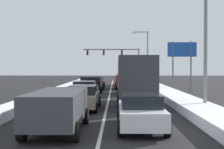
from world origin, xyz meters
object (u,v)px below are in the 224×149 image
box_truck_right_lane_second (135,78)px  street_lamp_right_near (200,30)px  suv_black_center_lane_fourth (92,83)px  roadside_sign_right (182,55)px  suv_red_right_lane_fourth (124,80)px  street_lamp_right_mid (145,52)px  sedan_gray_center_lane_third (85,90)px  traffic_light_gantry (119,56)px  sedan_maroon_center_lane_fifth (97,82)px  sedan_tan_center_lane_second (83,97)px  suv_navy_right_lane_fifth (124,78)px  sedan_white_right_lane_nearest (140,111)px  suv_green_right_lane_third (130,84)px  suv_charcoal_center_lane_nearest (58,107)px

box_truck_right_lane_second → street_lamp_right_near: 5.43m
suv_black_center_lane_fourth → roadside_sign_right: bearing=10.3°
suv_red_right_lane_fourth → street_lamp_right_mid: bearing=72.2°
sedan_gray_center_lane_third → traffic_light_gantry: traffic_light_gantry is taller
sedan_maroon_center_lane_fifth → suv_black_center_lane_fourth: bearing=-90.9°
sedan_tan_center_lane_second → street_lamp_right_mid: 30.80m
box_truck_right_lane_second → roadside_sign_right: size_ratio=1.31×
suv_red_right_lane_fourth → sedan_maroon_center_lane_fifth: size_ratio=1.09×
suv_navy_right_lane_fifth → sedan_gray_center_lane_third: 19.15m
sedan_white_right_lane_nearest → traffic_light_gantry: 43.31m
suv_green_right_lane_third → sedan_maroon_center_lane_fifth: suv_green_right_lane_third is taller
suv_red_right_lane_fourth → suv_navy_right_lane_fifth: (0.17, 6.75, 0.00)m
suv_red_right_lane_fourth → sedan_tan_center_lane_second: suv_red_right_lane_fourth is taller
suv_red_right_lane_fourth → roadside_sign_right: bearing=-27.3°
suv_red_right_lane_fourth → suv_charcoal_center_lane_nearest: same height
box_truck_right_lane_second → suv_charcoal_center_lane_nearest: bearing=-113.8°
sedan_white_right_lane_nearest → suv_navy_right_lane_fifth: size_ratio=0.92×
sedan_tan_center_lane_second → traffic_light_gantry: bearing=86.0°
suv_charcoal_center_lane_nearest → sedan_tan_center_lane_second: suv_charcoal_center_lane_nearest is taller
street_lamp_right_near → roadside_sign_right: (2.32, 15.12, -0.84)m
suv_red_right_lane_fourth → traffic_light_gantry: (-0.38, 19.60, 3.71)m
suv_charcoal_center_lane_nearest → sedan_gray_center_lane_third: 12.09m
suv_red_right_lane_fourth → suv_navy_right_lane_fifth: size_ratio=1.00×
sedan_maroon_center_lane_fifth → roadside_sign_right: size_ratio=0.82×
suv_black_center_lane_fourth → box_truck_right_lane_second: bearing=-70.2°
suv_black_center_lane_fourth → roadside_sign_right: (9.82, 1.79, 3.00)m
sedan_maroon_center_lane_fifth → roadside_sign_right: bearing=-22.9°
suv_black_center_lane_fourth → sedan_maroon_center_lane_fifth: 5.91m
suv_black_center_lane_fourth → street_lamp_right_near: (7.50, -13.33, 3.85)m
suv_navy_right_lane_fifth → street_lamp_right_mid: bearing=55.0°
sedan_gray_center_lane_third → traffic_light_gantry: (3.13, 31.64, 3.96)m
box_truck_right_lane_second → sedan_white_right_lane_nearest: bearing=-92.0°
suv_red_right_lane_fourth → roadside_sign_right: roadside_sign_right is taller
roadside_sign_right → sedan_gray_center_lane_third: bearing=-138.5°
sedan_maroon_center_lane_fifth → suv_charcoal_center_lane_nearest: bearing=-90.0°
suv_charcoal_center_lane_nearest → suv_red_right_lane_fourth: bearing=82.1°
suv_green_right_lane_third → suv_red_right_lane_fourth: (-0.39, 7.04, 0.00)m
suv_green_right_lane_third → traffic_light_gantry: bearing=91.6°
roadside_sign_right → suv_green_right_lane_third: bearing=-148.0°
suv_green_right_lane_third → sedan_gray_center_lane_third: 6.34m
sedan_white_right_lane_nearest → street_lamp_right_mid: street_lamp_right_mid is taller
sedan_gray_center_lane_third → traffic_light_gantry: bearing=84.4°
street_lamp_right_near → traffic_light_gantry: bearing=96.6°
sedan_gray_center_lane_third → sedan_maroon_center_lane_fifth: size_ratio=1.00×
suv_green_right_lane_third → suv_navy_right_lane_fifth: 13.79m
suv_green_right_lane_third → suv_charcoal_center_lane_nearest: 17.49m
roadside_sign_right → suv_black_center_lane_fourth: bearing=-169.7°
box_truck_right_lane_second → suv_black_center_lane_fourth: 11.33m
suv_green_right_lane_third → sedan_white_right_lane_nearest: bearing=-91.0°
suv_navy_right_lane_fifth → box_truck_right_lane_second: bearing=-89.5°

